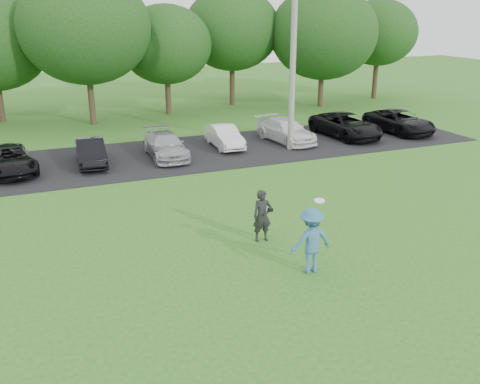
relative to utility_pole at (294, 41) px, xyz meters
name	(u,v)px	position (x,y,z in m)	size (l,w,h in m)	color
ground	(292,281)	(-6.08, -11.81, -5.12)	(100.00, 100.00, 0.00)	#2E6B1E
parking_lot	(163,156)	(-6.08, 1.19, -5.10)	(32.00, 6.50, 0.03)	black
utility_pole	(294,41)	(0.00, 0.00, 0.00)	(0.28, 0.28, 10.23)	gray
frisbee_player	(311,240)	(-5.38, -11.49, -4.22)	(1.15, 0.66, 2.09)	teal
camera_bystander	(262,216)	(-5.73, -9.21, -4.32)	(0.61, 0.45, 1.58)	black
parked_cars	(205,140)	(-4.01, 1.17, -4.51)	(28.61, 4.81, 1.25)	white
tree_row	(143,36)	(-4.57, 10.95, -0.21)	(42.39, 9.85, 8.64)	#38281C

